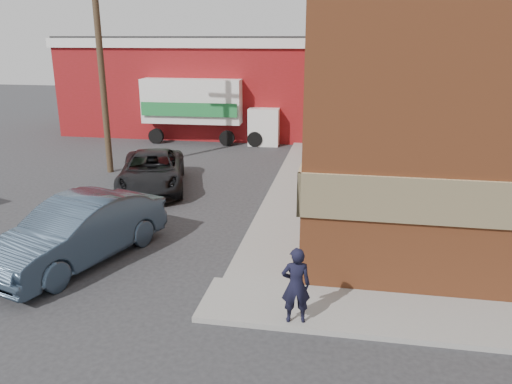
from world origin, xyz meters
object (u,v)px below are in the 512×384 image
at_px(utility_pole, 100,58).
at_px(suv_a, 152,171).
at_px(warehouse, 210,83).
at_px(box_truck, 206,106).
at_px(sedan, 78,231).
at_px(man, 296,285).

xyz_separation_m(utility_pole, suv_a, (2.74, -2.06, -4.04)).
distance_m(warehouse, suv_a, 13.29).
bearing_deg(box_truck, utility_pole, -110.44).
bearing_deg(sedan, utility_pole, 128.90).
xyz_separation_m(utility_pole, sedan, (3.29, -8.50, -3.92)).
height_order(utility_pole, suv_a, utility_pole).
bearing_deg(utility_pole, warehouse, 82.23).
relative_size(suv_a, box_truck, 0.72).
xyz_separation_m(warehouse, suv_a, (1.24, -13.06, -2.11)).
relative_size(warehouse, utility_pole, 1.81).
bearing_deg(box_truck, warehouse, 100.57).
bearing_deg(warehouse, suv_a, -84.58).
bearing_deg(utility_pole, suv_a, -37.00).
bearing_deg(utility_pole, man, -49.27).
bearing_deg(man, box_truck, -79.90).
relative_size(utility_pole, sedan, 1.78).
distance_m(utility_pole, sedan, 9.92).
height_order(man, sedan, man).
xyz_separation_m(utility_pole, box_truck, (2.37, 7.02, -2.76)).
bearing_deg(sedan, suv_a, 112.65).
bearing_deg(man, warehouse, -81.42).
height_order(suv_a, box_truck, box_truck).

